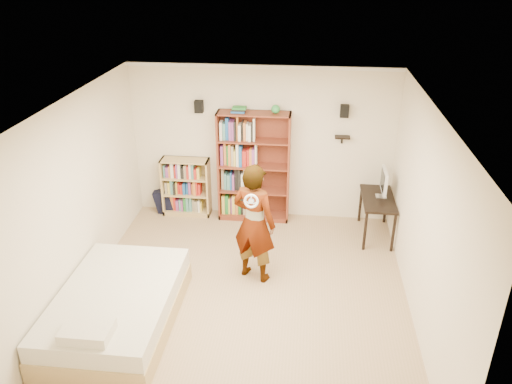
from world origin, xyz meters
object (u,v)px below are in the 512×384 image
Objects in this scene: tall_bookshelf at (254,167)px; daybed at (117,303)px; computer_desk at (376,217)px; person at (254,223)px; low_bookshelf at (186,187)px.

tall_bookshelf is 0.90× the size of daybed.
computer_desk is at bearing -10.95° from tall_bookshelf.
daybed is 1.21× the size of person.
computer_desk reaches higher than daybed.
tall_bookshelf is at bearing 65.13° from daybed.
tall_bookshelf is 3.40m from daybed.
computer_desk is at bearing 36.85° from daybed.
low_bookshelf reaches higher than daybed.
person is at bearing -143.53° from computer_desk.
tall_bookshelf reaches higher than person.
computer_desk is at bearing -7.33° from low_bookshelf.
low_bookshelf is 0.59× the size of person.
tall_bookshelf is at bearing -0.98° from low_bookshelf.
tall_bookshelf is 1.30m from low_bookshelf.
tall_bookshelf is at bearing 169.05° from computer_desk.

